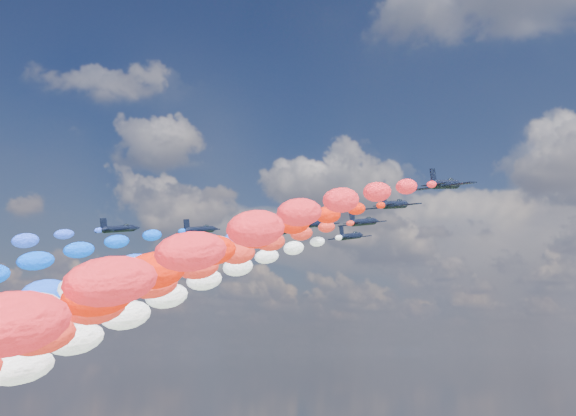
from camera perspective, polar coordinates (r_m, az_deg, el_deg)
The scene contains 14 objects.
jet_0 at distance 149.51m, azimuth -12.80°, elevation -1.57°, with size 8.88×11.91×2.62m, color black, non-canonical shape.
jet_1 at distance 147.93m, azimuth -6.75°, elevation -1.67°, with size 8.88×11.91×2.62m, color black, non-canonical shape.
jet_2 at distance 149.79m, azimuth -1.06°, elevation -1.86°, with size 8.88×11.91×2.62m, color black, non-canonical shape.
trail_2 at distance 105.59m, azimuth -19.84°, elevation -8.58°, with size 5.66×112.63×44.77m, color #1950FF, non-canonical shape.
jet_3 at distance 140.32m, azimuth 2.21°, elevation -1.23°, with size 8.88×11.91×2.62m, color black, non-canonical shape.
trail_3 at distance 93.84m, azimuth -17.08°, elevation -8.53°, with size 5.66×112.63×44.77m, color white, non-canonical shape.
jet_4 at distance 155.54m, azimuth 4.82°, elevation -2.16°, with size 8.88×11.91×2.62m, color black, non-canonical shape.
trail_4 at distance 106.58m, azimuth -10.74°, elevation -9.04°, with size 5.66×112.63×44.77m, color white, non-canonical shape.
jet_5 at distance 138.77m, azimuth 5.78°, elevation -1.08°, with size 8.88×11.91×2.62m, color black, non-canonical shape.
trail_5 at distance 89.59m, azimuth -12.18°, elevation -8.67°, with size 5.66×112.63×44.77m, color red, non-canonical shape.
jet_6 at distance 122.99m, azimuth 8.15°, elevation 0.26°, with size 8.88×11.91×2.62m, color black, non-canonical shape.
trail_6 at distance 72.65m, azimuth -12.23°, elevation -8.19°, with size 5.66×112.63×44.77m, color #F51C09, non-canonical shape.
jet_7 at distance 109.45m, azimuth 11.93°, elevation 1.78°, with size 8.88×11.91×2.62m, color black, non-canonical shape.
trail_7 at distance 56.97m, azimuth -10.26°, elevation -7.56°, with size 5.66×112.63×44.77m, color red, non-canonical shape.
Camera 1 is at (74.15, -106.00, 79.78)m, focal length 46.54 mm.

